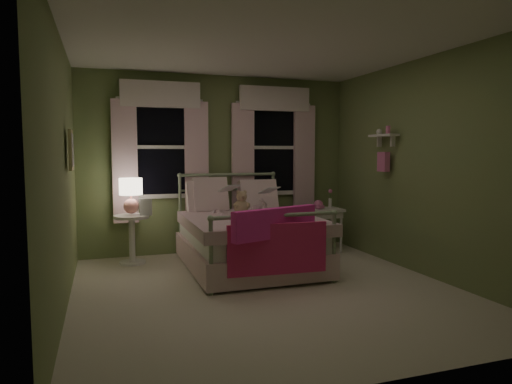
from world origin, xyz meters
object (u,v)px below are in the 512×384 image
object	(u,v)px
child_right	(257,191)
nightstand_left	(132,232)
table_lamp	(131,192)
nightstand_right	(324,215)
bed	(247,238)
teddy_bear	(241,204)
child_left	(218,195)

from	to	relation	value
child_right	nightstand_left	distance (m)	1.77
table_lamp	nightstand_right	distance (m)	2.78
table_lamp	nightstand_right	world-z (taller)	table_lamp
nightstand_left	nightstand_right	world-z (taller)	same
nightstand_left	table_lamp	bearing A→B (deg)	45.00
bed	table_lamp	distance (m)	1.65
bed	child_right	xyz separation A→B (m)	(0.29, 0.43, 0.56)
teddy_bear	nightstand_left	distance (m)	1.50
bed	teddy_bear	bearing A→B (deg)	88.85
nightstand_left	bed	bearing A→B (deg)	-25.25
child_left	table_lamp	world-z (taller)	child_left
child_left	teddy_bear	distance (m)	0.34
child_right	teddy_bear	distance (m)	0.35
teddy_bear	bed	bearing A→B (deg)	-91.15
child_left	teddy_bear	size ratio (longest dim) A/B	2.06
teddy_bear	nightstand_right	distance (m)	1.38
child_right	table_lamp	bearing A→B (deg)	17.83
bed	child_right	size ratio (longest dim) A/B	2.74
nightstand_right	bed	bearing A→B (deg)	-160.30
child_left	child_right	bearing A→B (deg)	-177.09
child_left	table_lamp	size ratio (longest dim) A/B	1.41
nightstand_right	nightstand_left	bearing A→B (deg)	176.35
child_left	nightstand_right	world-z (taller)	child_left
child_left	nightstand_left	world-z (taller)	child_left
child_right	nightstand_left	bearing A→B (deg)	17.83
nightstand_left	nightstand_right	bearing A→B (deg)	-3.65
child_left	bed	bearing A→B (deg)	125.30
bed	table_lamp	world-z (taller)	bed
nightstand_right	child_left	bearing A→B (deg)	-178.23
child_right	nightstand_right	distance (m)	1.13
nightstand_left	table_lamp	distance (m)	0.54
teddy_bear	nightstand_left	xyz separation A→B (m)	(-1.40, 0.38, -0.37)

